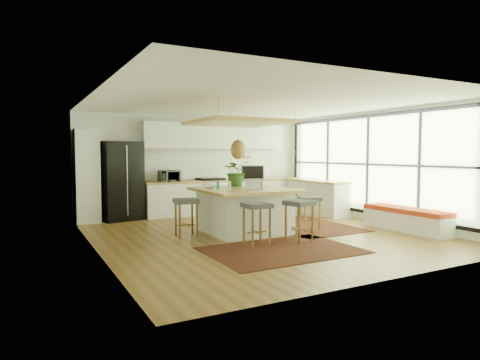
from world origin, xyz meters
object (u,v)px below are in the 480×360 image
stool_right_back (285,209)px  monitor (253,175)px  laptop (254,184)px  island (244,210)px  stool_near_right (299,223)px  island_plant (237,174)px  stool_near_left (257,226)px  fridge (120,183)px  microwave (170,175)px  stool_left_side (186,219)px  stool_right_front (309,214)px

stool_right_back → monitor: monitor is taller
laptop → island: bearing=106.2°
stool_near_right → island_plant: bearing=99.4°
island → stool_near_left: island is taller
fridge → stool_near_right: 4.89m
island → stool_right_back: size_ratio=2.51×
laptop → monitor: 0.95m
island_plant → microwave: bearing=110.0°
stool_left_side → stool_near_left: bearing=-57.2°
monitor → stool_near_left: bearing=-88.5°
stool_right_back → stool_left_side: stool_left_side is taller
stool_near_left → microwave: (-0.28, 4.08, 0.75)m
laptop → microwave: microwave is taller
stool_right_back → monitor: 1.25m
stool_right_front → stool_right_back: stool_right_back is taller
laptop → island_plant: bearing=97.7°
fridge → microwave: bearing=-13.3°
stool_near_right → stool_right_back: (0.91, 1.81, 0.00)m
stool_near_right → laptop: (-0.45, 0.91, 0.70)m
fridge → laptop: fridge is taller
stool_near_left → monitor: bearing=62.6°
island_plant → stool_right_front: bearing=-40.9°
microwave → island: bearing=-76.6°
stool_right_front → microwave: 3.98m
island → stool_near_right: bearing=-70.9°
stool_right_back → island_plant: (-1.23, 0.14, 0.85)m
monitor → microwave: 2.70m
stool_right_back → monitor: (-0.93, -0.07, 0.83)m
laptop → monitor: monitor is taller
stool_near_left → stool_near_right: stool_near_right is taller
stool_near_left → stool_near_right: (0.86, -0.12, 0.00)m
stool_near_left → monitor: (0.84, 1.62, 0.83)m
monitor → island_plant: size_ratio=0.74×
stool_left_side → laptop: laptop is taller
fridge → stool_right_back: size_ratio=2.66×
laptop → stool_left_side: bearing=171.7°
island → stool_near_left: bearing=-108.1°
fridge → stool_left_side: size_ratio=2.57×
stool_right_back → monitor: bearing=-175.7°
laptop → microwave: 3.36m
monitor → microwave: size_ratio=0.98×
stool_near_left → island_plant: (0.54, 1.82, 0.85)m
stool_right_front → stool_right_back: bearing=90.4°
stool_near_right → fridge: bearing=120.0°
fridge → monitor: (2.41, -2.47, 0.26)m
monitor → stool_right_back: bearing=33.2°
island → stool_left_side: bearing=174.7°
fridge → monitor: bearing=-58.6°
fridge → monitor: fridge is taller
stool_near_right → monitor: size_ratio=1.51×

